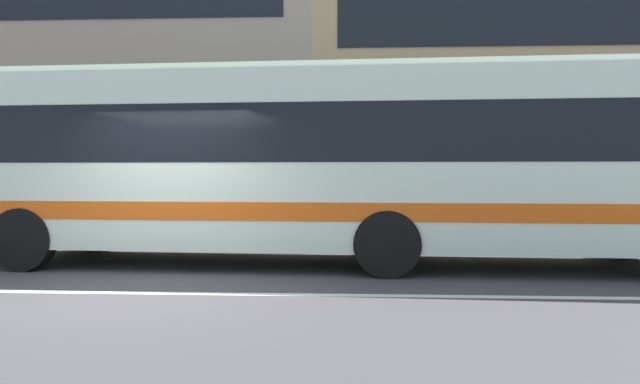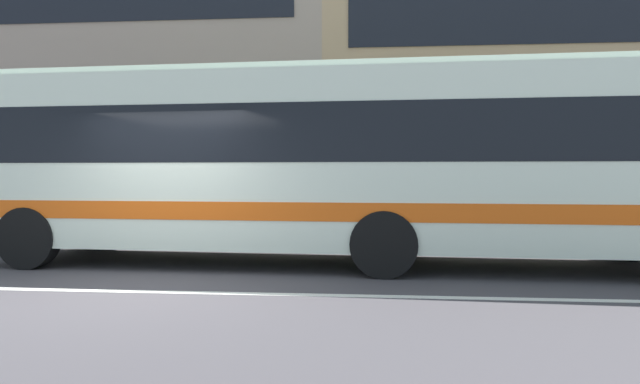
{
  "view_description": "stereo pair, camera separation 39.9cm",
  "coord_description": "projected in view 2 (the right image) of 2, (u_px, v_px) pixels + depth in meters",
  "views": [
    {
      "loc": [
        2.77,
        -7.17,
        1.55
      ],
      "look_at": [
        2.29,
        2.5,
        1.23
      ],
      "focal_mm": 31.98,
      "sensor_mm": 36.0,
      "label": 1
    },
    {
      "loc": [
        3.17,
        -7.14,
        1.55
      ],
      "look_at": [
        2.29,
        2.5,
        1.23
      ],
      "focal_mm": 31.98,
      "sensor_mm": 36.0,
      "label": 2
    }
  ],
  "objects": [
    {
      "name": "ground_plane",
      "position": [
        129.0,
        292.0,
        7.45
      ],
      "size": [
        160.0,
        160.0,
        0.0
      ],
      "primitive_type": "plane",
      "color": "#454145"
    },
    {
      "name": "lane_centre_line",
      "position": [
        129.0,
        291.0,
        7.45
      ],
      "size": [
        60.0,
        0.16,
        0.01
      ],
      "primitive_type": "cube",
      "color": "silver",
      "rests_on": "ground_plane"
    },
    {
      "name": "hedge_row_far",
      "position": [
        405.0,
        220.0,
        13.29
      ],
      "size": [
        17.4,
        1.1,
        0.91
      ],
      "primitive_type": "cube",
      "color": "#274B14",
      "rests_on": "ground_plane"
    },
    {
      "name": "apartment_block_left",
      "position": [
        61.0,
        44.0,
        22.56
      ],
      "size": [
        21.48,
        8.13,
        13.31
      ],
      "color": "tan",
      "rests_on": "ground_plane"
    },
    {
      "name": "apartment_block_right",
      "position": [
        613.0,
        61.0,
        20.69
      ],
      "size": [
        20.55,
        8.13,
        11.27
      ],
      "color": "tan",
      "rests_on": "ground_plane"
    },
    {
      "name": "transit_bus",
      "position": [
        342.0,
        159.0,
        9.58
      ],
      "size": [
        12.08,
        3.13,
        3.25
      ],
      "color": "silver",
      "rests_on": "ground_plane"
    }
  ]
}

